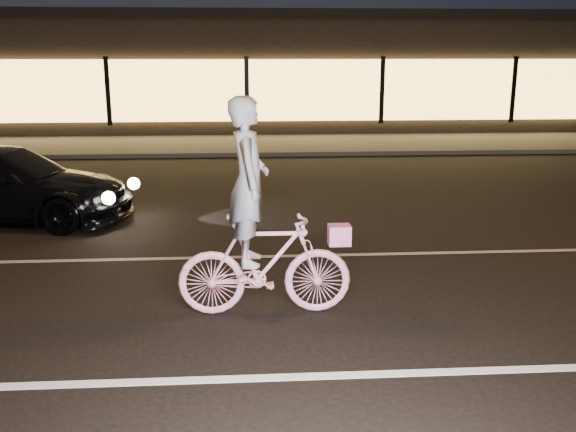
{
  "coord_description": "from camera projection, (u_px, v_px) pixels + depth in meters",
  "views": [
    {
      "loc": [
        -0.1,
        -6.65,
        2.8
      ],
      "look_at": [
        0.39,
        0.6,
        0.95
      ],
      "focal_mm": 40.0,
      "sensor_mm": 36.0,
      "label": 1
    }
  ],
  "objects": [
    {
      "name": "sedan",
      "position": [
        3.0,
        185.0,
        10.87
      ],
      "size": [
        4.61,
        2.52,
        1.27
      ],
      "rotation": [
        0.0,
        0.0,
        1.39
      ],
      "color": "black",
      "rests_on": "ground"
    },
    {
      "name": "storefront",
      "position": [
        246.0,
        70.0,
        24.93
      ],
      "size": [
        25.4,
        8.42,
        4.2
      ],
      "color": "black",
      "rests_on": "ground"
    },
    {
      "name": "cyclist",
      "position": [
        260.0,
        240.0,
        6.89
      ],
      "size": [
        1.89,
        0.65,
        2.38
      ],
      "rotation": [
        0.0,
        0.0,
        1.57
      ],
      "color": "#FF508F",
      "rests_on": "ground"
    },
    {
      "name": "ground",
      "position": [
        256.0,
        312.0,
        7.13
      ],
      "size": [
        90.0,
        90.0,
        0.0
      ],
      "primitive_type": "plane",
      "color": "black",
      "rests_on": "ground"
    },
    {
      "name": "lane_stripe_far",
      "position": [
        254.0,
        257.0,
        9.06
      ],
      "size": [
        60.0,
        0.1,
        0.01
      ],
      "primitive_type": "cube",
      "color": "gray",
      "rests_on": "ground"
    },
    {
      "name": "lane_stripe_near",
      "position": [
        260.0,
        378.0,
        5.67
      ],
      "size": [
        60.0,
        0.12,
        0.01
      ],
      "primitive_type": "cube",
      "color": "silver",
      "rests_on": "ground"
    },
    {
      "name": "sidewalk",
      "position": [
        248.0,
        145.0,
        19.68
      ],
      "size": [
        30.0,
        4.0,
        0.12
      ],
      "primitive_type": "cube",
      "color": "#383533",
      "rests_on": "ground"
    }
  ]
}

